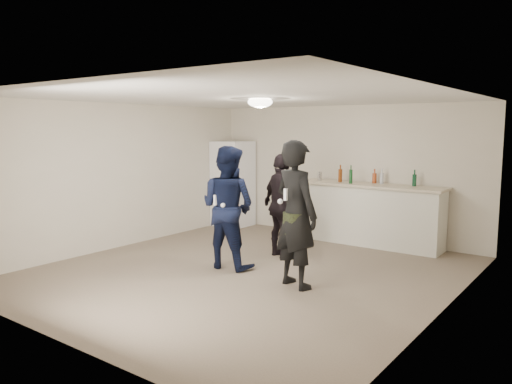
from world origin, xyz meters
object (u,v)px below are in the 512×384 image
Objects in this scene: man at (228,207)px; spectator at (282,206)px; counter at (368,215)px; shaker at (320,176)px; fridge at (233,184)px; woman at (296,214)px.

man is 1.08× the size of spectator.
man is 1.03m from spectator.
spectator is (-0.76, -1.66, 0.31)m from counter.
spectator reaches higher than counter.
counter is at bearing -89.28° from spectator.
fridge is at bearing -178.79° from shaker.
man reaches higher than fridge.
man is at bearing -91.92° from shaker.
spectator is at bearing -113.45° from man.
shaker is at bearing 1.21° from fridge.
man is at bearing -52.24° from fridge.
woman is at bearing -39.90° from fridge.
counter is 1.55× the size of spectator.
counter is 2.88m from man.
woman is at bearing -85.37° from counter.
fridge is at bearing -9.31° from spectator.
shaker is (-0.99, -0.03, 0.65)m from counter.
fridge is 2.80m from spectator.
woman is (1.31, -0.19, 0.05)m from man.
counter is 1.19m from shaker.
fridge reaches higher than counter.
counter is at bearing -68.18° from woman.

